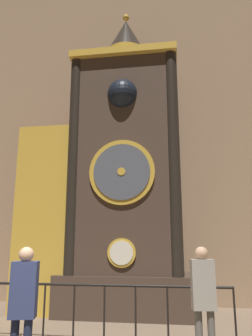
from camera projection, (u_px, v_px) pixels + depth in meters
cathedral_back_wall at (122, 80)px, 11.34m from camera, size 24.00×0.32×14.59m
clock_tower at (110, 179)px, 9.06m from camera, size 4.67×1.85×8.69m
railing_fence at (104, 311)px, 5.99m from camera, size 4.66×0.05×1.05m
visitor_near at (23, 301)px, 4.34m from camera, size 0.38×0.29×1.74m
visitor_far at (203, 295)px, 4.88m from camera, size 0.36×0.26×1.74m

